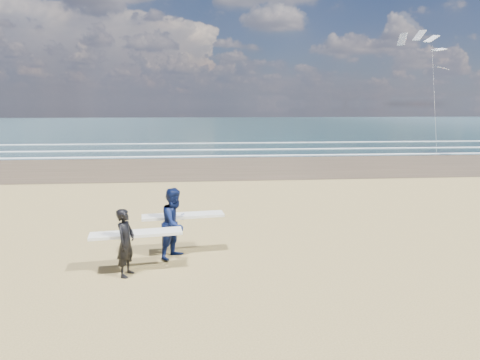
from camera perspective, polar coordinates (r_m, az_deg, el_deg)
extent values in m
cube|color=#473A26|center=(34.48, 29.07, 2.12)|extent=(220.00, 12.00, 0.01)
cube|color=#173134|center=(84.57, 8.07, 7.27)|extent=(220.00, 100.00, 0.02)
cube|color=white|center=(38.50, 25.09, 3.21)|extent=(220.00, 0.50, 0.05)
cube|color=white|center=(42.60, 21.93, 4.00)|extent=(220.00, 0.50, 0.05)
cube|color=white|center=(48.45, 18.44, 4.87)|extent=(220.00, 0.50, 0.05)
imported|color=black|center=(10.51, -15.00, -8.06)|extent=(0.54, 0.68, 1.63)
cube|color=white|center=(10.77, -13.66, -6.95)|extent=(2.25, 0.83, 0.07)
imported|color=#0B1640|center=(11.44, -8.65, -5.68)|extent=(1.10, 1.16, 1.88)
cube|color=white|center=(11.74, -7.59, -4.72)|extent=(2.25, 0.80, 0.07)
cube|color=slate|center=(38.53, 24.76, 3.24)|extent=(0.12, 0.12, 0.10)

